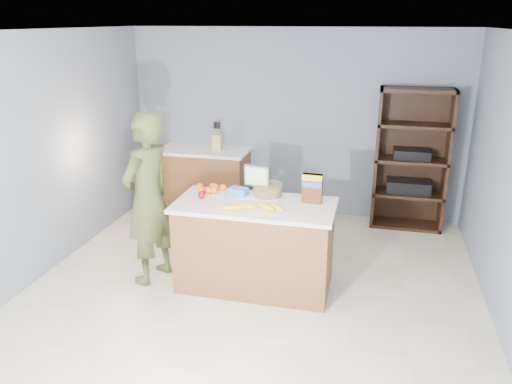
% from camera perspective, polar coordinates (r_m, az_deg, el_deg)
% --- Properties ---
extents(floor, '(4.50, 5.00, 0.02)m').
position_cam_1_polar(floor, '(4.97, -0.98, -12.27)').
color(floor, beige).
rests_on(floor, ground).
extents(walls, '(4.52, 5.02, 2.51)m').
position_cam_1_polar(walls, '(4.34, -1.10, 6.66)').
color(walls, slate).
rests_on(walls, ground).
extents(counter_peninsula, '(1.56, 0.76, 0.90)m').
position_cam_1_polar(counter_peninsula, '(5.03, -0.14, -6.49)').
color(counter_peninsula, brown).
rests_on(counter_peninsula, ground).
extents(back_cabinet, '(1.24, 0.62, 0.90)m').
position_cam_1_polar(back_cabinet, '(7.03, -5.93, 1.35)').
color(back_cabinet, brown).
rests_on(back_cabinet, ground).
extents(shelving_unit, '(0.90, 0.40, 1.80)m').
position_cam_1_polar(shelving_unit, '(6.69, 17.25, 3.33)').
color(shelving_unit, black).
rests_on(shelving_unit, ground).
extents(person, '(0.58, 0.74, 1.77)m').
position_cam_1_polar(person, '(5.11, -12.25, -0.78)').
color(person, '#3D4421').
rests_on(person, ground).
extents(knife_block, '(0.12, 0.10, 0.31)m').
position_cam_1_polar(knife_block, '(6.80, -4.44, 5.73)').
color(knife_block, tan).
rests_on(knife_block, back_cabinet).
extents(envelopes, '(0.43, 0.18, 0.00)m').
position_cam_1_polar(envelopes, '(4.96, 0.25, -0.76)').
color(envelopes, white).
rests_on(envelopes, counter_peninsula).
extents(bananas, '(0.60, 0.25, 0.05)m').
position_cam_1_polar(bananas, '(4.67, -0.11, -1.73)').
color(bananas, yellow).
rests_on(bananas, counter_peninsula).
extents(apples, '(0.09, 0.25, 0.08)m').
position_cam_1_polar(apples, '(5.06, -5.98, -0.02)').
color(apples, maroon).
rests_on(apples, counter_peninsula).
extents(oranges, '(0.32, 0.21, 0.07)m').
position_cam_1_polar(oranges, '(5.17, -5.19, 0.43)').
color(oranges, orange).
rests_on(oranges, counter_peninsula).
extents(blue_carton, '(0.20, 0.15, 0.08)m').
position_cam_1_polar(blue_carton, '(5.04, -2.01, 0.03)').
color(blue_carton, blue).
rests_on(blue_carton, counter_peninsula).
extents(salad_bowl, '(0.30, 0.30, 0.13)m').
position_cam_1_polar(salad_bowl, '(5.02, 1.34, 0.16)').
color(salad_bowl, '#267219').
rests_on(salad_bowl, counter_peninsula).
extents(tv, '(0.28, 0.12, 0.28)m').
position_cam_1_polar(tv, '(5.10, 0.11, 1.68)').
color(tv, silver).
rests_on(tv, counter_peninsula).
extents(cereal_box, '(0.20, 0.08, 0.29)m').
position_cam_1_polar(cereal_box, '(4.83, 6.46, 0.65)').
color(cereal_box, '#592B14').
rests_on(cereal_box, counter_peninsula).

